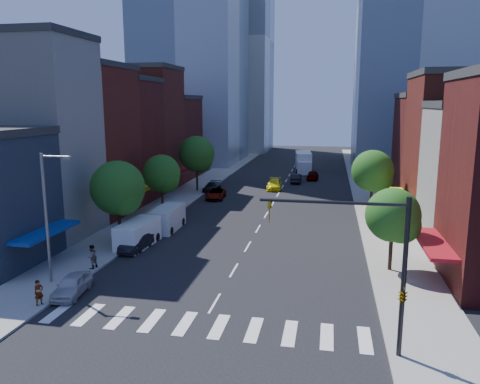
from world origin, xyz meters
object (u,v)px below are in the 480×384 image
at_px(parked_car_front, 72,285).
at_px(cargo_van_far, 167,219).
at_px(pedestrian_far, 92,257).
at_px(traffic_car_oncoming, 296,178).
at_px(parked_car_second, 136,243).
at_px(box_truck, 303,163).
at_px(taxi, 274,184).
at_px(parked_car_third, 216,194).
at_px(cargo_van_near, 137,234).
at_px(parked_car_rear, 212,187).
at_px(pedestrian_near, 39,293).
at_px(traffic_car_far, 313,175).

relative_size(parked_car_front, cargo_van_far, 0.74).
bearing_deg(pedestrian_far, traffic_car_oncoming, 179.99).
relative_size(parked_car_second, box_truck, 0.45).
bearing_deg(parked_car_second, pedestrian_far, -100.12).
bearing_deg(taxi, parked_car_front, -104.89).
bearing_deg(taxi, parked_car_second, -107.89).
bearing_deg(box_truck, parked_car_third, -116.53).
distance_m(parked_car_third, cargo_van_near, 21.53).
bearing_deg(traffic_car_oncoming, parked_car_third, 56.65).
xyz_separation_m(parked_car_rear, pedestrian_near, (-1.00, -39.17, 0.30)).
relative_size(cargo_van_far, pedestrian_far, 2.92).
bearing_deg(parked_car_third, cargo_van_near, -99.06).
relative_size(cargo_van_near, cargo_van_far, 1.01).
distance_m(parked_car_second, cargo_van_far, 6.83).
bearing_deg(cargo_van_far, parked_car_third, 85.85).
bearing_deg(traffic_car_oncoming, pedestrian_far, 73.58).
bearing_deg(taxi, parked_car_third, -132.01).
height_order(parked_car_front, cargo_van_near, cargo_van_near).
bearing_deg(parked_car_rear, traffic_car_far, 45.83).
bearing_deg(pedestrian_near, parked_car_third, 23.80).
bearing_deg(parked_car_second, parked_car_front, -87.61).
bearing_deg(pedestrian_far, parked_car_third, -169.55).
xyz_separation_m(parked_car_third, cargo_van_far, (-1.11, -15.70, 0.46)).
bearing_deg(parked_car_third, traffic_car_far, 52.41).
xyz_separation_m(cargo_van_far, pedestrian_near, (-1.66, -18.54, -0.17)).
relative_size(cargo_van_far, traffic_car_far, 1.21).
distance_m(cargo_van_far, pedestrian_far, 12.06).
bearing_deg(pedestrian_far, taxi, -178.62).
relative_size(cargo_van_near, pedestrian_far, 2.96).
height_order(parked_car_front, cargo_van_far, cargo_van_far).
bearing_deg(parked_car_rear, parked_car_second, -87.44).
bearing_deg(traffic_car_far, pedestrian_far, 73.97).
height_order(parked_car_rear, traffic_car_far, traffic_car_far).
bearing_deg(traffic_car_far, parked_car_third, 58.45).
xyz_separation_m(traffic_car_far, box_truck, (-2.01, 8.29, 0.94)).
bearing_deg(pedestrian_near, parked_car_second, 22.02).
height_order(parked_car_third, cargo_van_far, cargo_van_far).
height_order(parked_car_front, traffic_car_far, traffic_car_far).
bearing_deg(traffic_car_oncoming, traffic_car_far, -124.17).
bearing_deg(traffic_car_oncoming, box_truck, -92.21).
bearing_deg(parked_car_rear, parked_car_third, -68.30).
distance_m(parked_car_third, box_truck, 28.20).
xyz_separation_m(parked_car_front, cargo_van_near, (-0.01, 10.72, 0.44)).
xyz_separation_m(parked_car_second, traffic_car_oncoming, (10.93, 37.02, 0.03)).
height_order(parked_car_third, parked_car_rear, parked_car_third).
bearing_deg(traffic_car_oncoming, cargo_van_near, 72.40).
xyz_separation_m(taxi, traffic_car_far, (5.17, 9.80, 0.03)).
xyz_separation_m(parked_car_front, taxi, (8.50, 40.48, 0.05)).
xyz_separation_m(cargo_van_far, traffic_car_oncoming, (10.58, 30.21, -0.41)).
height_order(parked_car_second, pedestrian_far, pedestrian_far).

